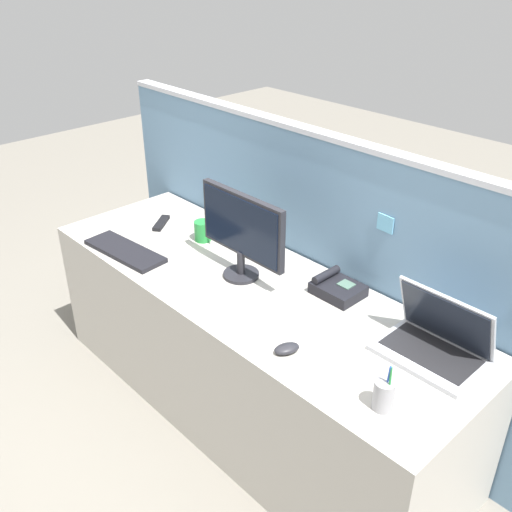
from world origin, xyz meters
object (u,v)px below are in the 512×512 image
laptop (436,340)px  computer_mouse_right_hand (287,349)px  cell_phone_blue_case (208,224)px  keyboard_main (125,251)px  coffee_mug (203,231)px  desktop_monitor (242,230)px  desk_phone (337,288)px  pen_cup (384,395)px  tv_remote (161,223)px

laptop → computer_mouse_right_hand: 0.55m
cell_phone_blue_case → keyboard_main: bearing=-112.2°
keyboard_main → coffee_mug: bearing=61.3°
desktop_monitor → desk_phone: (0.39, 0.19, -0.20)m
pen_cup → coffee_mug: size_ratio=1.49×
desk_phone → keyboard_main: bearing=-153.7°
pen_cup → coffee_mug: (-1.33, 0.32, -0.00)m
coffee_mug → keyboard_main: bearing=-113.3°
computer_mouse_right_hand → pen_cup: pen_cup is taller
laptop → desk_phone: 0.51m
desk_phone → coffee_mug: 0.79m
keyboard_main → pen_cup: bearing=-3.9°
computer_mouse_right_hand → cell_phone_blue_case: bearing=175.0°
tv_remote → coffee_mug: (0.29, 0.05, 0.04)m
pen_cup → tv_remote: size_ratio=1.06×
laptop → cell_phone_blue_case: size_ratio=2.96×
pen_cup → cell_phone_blue_case: size_ratio=1.44×
computer_mouse_right_hand → coffee_mug: 0.98m
tv_remote → coffee_mug: coffee_mug is taller
pen_cup → coffee_mug: bearing=166.5°
keyboard_main → tv_remote: (-0.14, 0.31, -0.00)m
keyboard_main → pen_cup: 1.49m
computer_mouse_right_hand → coffee_mug: (-0.92, 0.34, 0.04)m
pen_cup → cell_phone_blue_case: pen_cup is taller
keyboard_main → desk_phone: bearing=20.8°
laptop → tv_remote: laptop is taller
desktop_monitor → coffee_mug: 0.44m
keyboard_main → coffee_mug: coffee_mug is taller
pen_cup → tv_remote: pen_cup is taller
desktop_monitor → pen_cup: bearing=-14.0°
laptop → keyboard_main: bearing=-164.2°
desktop_monitor → computer_mouse_right_hand: size_ratio=4.91×
pen_cup → tv_remote: 1.65m
desktop_monitor → tv_remote: (-0.69, 0.04, -0.22)m
desk_phone → pen_cup: pen_cup is taller
desk_phone → coffee_mug: (-0.79, -0.10, 0.02)m
computer_mouse_right_hand → desktop_monitor: bearing=173.6°
laptop → tv_remote: (-1.59, -0.10, -0.05)m
tv_remote → keyboard_main: bearing=-102.9°
coffee_mug → laptop: bearing=2.2°
desk_phone → computer_mouse_right_hand: size_ratio=2.01×
laptop → coffee_mug: size_ratio=3.07×
desktop_monitor → tv_remote: 0.72m
cell_phone_blue_case → tv_remote: (-0.17, -0.18, 0.01)m
cell_phone_blue_case → coffee_mug: 0.19m
computer_mouse_right_hand → pen_cup: (0.42, 0.02, 0.04)m
pen_cup → laptop: bearing=95.6°
desktop_monitor → laptop: 0.93m
laptop → desk_phone: size_ratio=1.86×
desktop_monitor → desk_phone: 0.48m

